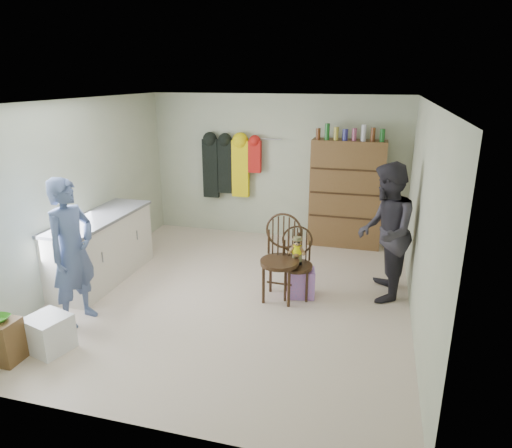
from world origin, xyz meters
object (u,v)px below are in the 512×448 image
(counter, at_px, (102,248))
(chair_far, at_px, (281,254))
(dresser, at_px, (346,193))
(chair_front, at_px, (297,257))

(counter, distance_m, chair_far, 2.56)
(counter, distance_m, dresser, 3.96)
(chair_front, bearing_deg, chair_far, -160.29)
(counter, bearing_deg, dresser, 35.69)
(chair_front, height_order, chair_far, chair_far)
(counter, xyz_separation_m, dresser, (3.20, 2.30, 0.44))
(chair_front, relative_size, dresser, 0.45)
(chair_front, xyz_separation_m, chair_far, (-0.19, -0.11, 0.06))
(counter, height_order, chair_far, chair_far)
(chair_front, distance_m, dresser, 2.17)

